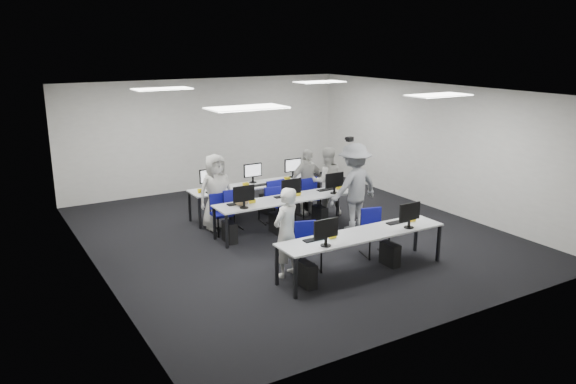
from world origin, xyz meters
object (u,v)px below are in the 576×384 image
chair_5 (230,216)px  chair_6 (270,210)px  student_1 (326,181)px  photographer (354,187)px  chair_4 (310,204)px  desk_mid (287,201)px  chair_7 (305,202)px  student_3 (307,182)px  chair_2 (222,221)px  student_0 (286,232)px  chair_0 (308,255)px  student_2 (216,192)px  desk_front (363,236)px  chair_3 (281,211)px  chair_1 (374,241)px

chair_5 → chair_6: 0.98m
student_1 → photographer: (-0.09, -1.18, 0.14)m
chair_4 → chair_6: size_ratio=1.04×
chair_5 → student_1: (2.39, -0.20, 0.51)m
desk_mid → chair_7: chair_7 is taller
desk_mid → chair_5: bearing=141.7°
desk_mid → student_3: (1.03, 0.83, 0.10)m
chair_2 → student_0: bearing=-88.9°
chair_5 → student_0: bearing=-91.7°
chair_0 → chair_5: bearing=112.2°
chair_0 → chair_7: bearing=76.0°
chair_2 → student_2: student_2 is taller
chair_5 → photographer: (2.30, -1.38, 0.65)m
desk_front → photographer: (1.32, 2.00, 0.26)m
chair_2 → student_3: bearing=6.6°
student_0 → desk_mid: bearing=-141.9°
desk_front → chair_2: bearing=111.6°
student_0 → student_1: (2.62, 2.61, 0.01)m
chair_3 → student_3: size_ratio=0.63×
chair_3 → desk_front: bearing=-95.3°
chair_6 → chair_3: bearing=-60.9°
student_0 → student_1: student_1 is taller
chair_1 → chair_3: chair_3 is taller
chair_3 → photographer: (1.22, -1.05, 0.64)m
student_0 → student_2: bearing=-110.8°
student_2 → chair_3: bearing=-22.9°
chair_0 → student_2: (-0.48, 2.93, 0.56)m
chair_4 → student_2: (-2.23, 0.28, 0.54)m
student_2 → chair_2: bearing=-98.3°
photographer → desk_front: bearing=50.3°
chair_3 → student_1: 1.40m
photographer → chair_3: bearing=-47.2°
chair_4 → chair_7: (-0.01, 0.22, 0.00)m
chair_0 → chair_4: chair_4 is taller
chair_1 → student_1: (0.69, 2.63, 0.52)m
photographer → desk_mid: bearing=-30.7°
chair_7 → student_2: 2.28m
chair_2 → chair_1: bearing=-52.9°
chair_4 → chair_3: bearing=-147.4°
chair_0 → chair_3: 2.59m
desk_mid → chair_3: (0.10, 0.45, -0.37)m
chair_0 → chair_5: 2.78m
chair_1 → chair_4: size_ratio=0.99×
chair_2 → student_2: size_ratio=0.51×
chair_7 → desk_mid: bearing=-138.8°
desk_front → chair_3: size_ratio=3.29×
chair_5 → student_3: size_ratio=0.59×
chair_7 → chair_5: bearing=-177.3°
desk_front → photographer: bearing=56.6°
desk_mid → student_0: 2.37m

